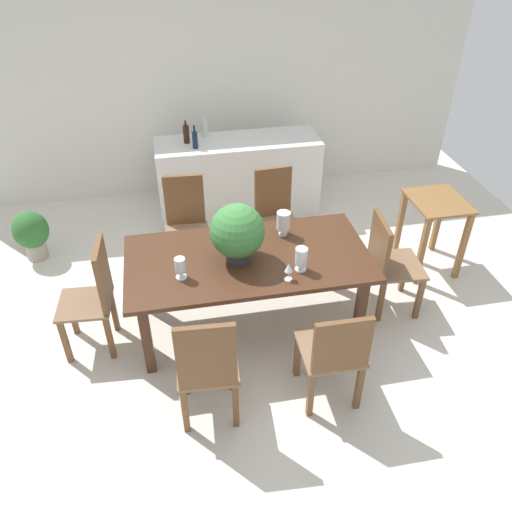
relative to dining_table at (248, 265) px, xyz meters
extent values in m
plane|color=silver|center=(0.00, 0.10, -0.67)|extent=(7.04, 7.04, 0.00)
cube|color=silver|center=(0.00, 2.70, 0.63)|extent=(6.40, 0.10, 2.60)
cube|color=#422616|center=(0.00, 0.00, 0.06)|extent=(2.01, 1.02, 0.04)
cube|color=#422616|center=(-0.88, -0.39, -0.31)|extent=(0.08, 0.08, 0.71)
cube|color=#422616|center=(0.88, -0.39, -0.31)|extent=(0.08, 0.08, 0.71)
cube|color=#422616|center=(-0.88, 0.39, -0.31)|extent=(0.08, 0.08, 0.71)
cube|color=#422616|center=(0.88, 0.39, -0.31)|extent=(0.08, 0.08, 0.71)
cube|color=brown|center=(-0.64, 0.69, -0.44)|extent=(0.05, 0.05, 0.45)
cube|color=brown|center=(-0.29, 0.67, -0.44)|extent=(0.05, 0.05, 0.45)
cube|color=brown|center=(-0.61, 1.05, -0.44)|extent=(0.05, 0.05, 0.45)
cube|color=brown|center=(-0.27, 1.03, -0.44)|extent=(0.05, 0.05, 0.45)
cube|color=brown|center=(-0.45, 0.86, -0.20)|extent=(0.45, 0.46, 0.03)
cube|color=brown|center=(-0.44, 1.06, 0.08)|extent=(0.39, 0.06, 0.53)
cube|color=brown|center=(0.30, 0.69, -0.44)|extent=(0.05, 0.05, 0.45)
cube|color=brown|center=(0.63, 0.71, -0.44)|extent=(0.05, 0.05, 0.45)
cube|color=brown|center=(0.28, 1.02, -0.44)|extent=(0.05, 0.05, 0.45)
cube|color=brown|center=(0.61, 1.04, -0.44)|extent=(0.05, 0.05, 0.45)
cube|color=brown|center=(0.45, 0.86, -0.20)|extent=(0.43, 0.43, 0.03)
cube|color=brown|center=(0.44, 1.04, 0.08)|extent=(0.38, 0.06, 0.53)
cube|color=brown|center=(-1.52, 0.18, -0.44)|extent=(0.05, 0.05, 0.45)
cube|color=brown|center=(-1.55, -0.16, -0.44)|extent=(0.05, 0.05, 0.45)
cube|color=brown|center=(-1.17, 0.16, -0.44)|extent=(0.05, 0.05, 0.45)
cube|color=brown|center=(-1.19, -0.18, -0.44)|extent=(0.05, 0.05, 0.45)
cube|color=brown|center=(-1.36, 0.00, -0.20)|extent=(0.45, 0.44, 0.03)
cube|color=brown|center=(-1.16, -0.01, 0.08)|extent=(0.07, 0.38, 0.54)
cube|color=brown|center=(0.64, -0.67, -0.44)|extent=(0.04, 0.04, 0.45)
cube|color=brown|center=(0.27, -0.66, -0.44)|extent=(0.04, 0.04, 0.45)
cube|color=brown|center=(0.64, -1.06, -0.44)|extent=(0.04, 0.04, 0.45)
cube|color=brown|center=(0.27, -1.06, -0.44)|extent=(0.04, 0.04, 0.45)
cube|color=brown|center=(0.45, -0.86, -0.20)|extent=(0.45, 0.47, 0.03)
cube|color=brown|center=(0.45, -1.07, 0.04)|extent=(0.41, 0.04, 0.46)
cube|color=brown|center=(1.52, -0.21, -0.44)|extent=(0.05, 0.05, 0.45)
cube|color=brown|center=(1.55, 0.18, -0.44)|extent=(0.05, 0.05, 0.45)
cube|color=brown|center=(1.16, -0.18, -0.44)|extent=(0.05, 0.05, 0.45)
cube|color=brown|center=(1.20, 0.21, -0.44)|extent=(0.05, 0.05, 0.45)
cube|color=brown|center=(1.36, 0.00, -0.20)|extent=(0.47, 0.50, 0.03)
cube|color=brown|center=(1.16, 0.02, 0.05)|extent=(0.08, 0.43, 0.47)
cube|color=brown|center=(-0.26, -0.70, -0.44)|extent=(0.05, 0.05, 0.45)
cube|color=brown|center=(-0.62, -0.68, -0.44)|extent=(0.05, 0.05, 0.45)
cube|color=brown|center=(-0.29, -1.04, -0.44)|extent=(0.05, 0.05, 0.45)
cube|color=brown|center=(-0.64, -1.02, -0.44)|extent=(0.05, 0.05, 0.45)
cube|color=brown|center=(-0.45, -0.86, -0.20)|extent=(0.46, 0.44, 0.03)
cube|color=brown|center=(-0.47, -1.05, 0.09)|extent=(0.40, 0.07, 0.55)
cylinder|color=#333338|center=(-0.09, -0.02, 0.14)|extent=(0.19, 0.19, 0.11)
sphere|color=#387538|center=(-0.09, -0.02, 0.36)|extent=(0.44, 0.44, 0.44)
sphere|color=silver|center=(-0.15, 0.10, 0.44)|extent=(0.04, 0.04, 0.04)
sphere|color=silver|center=(-0.20, 0.03, 0.39)|extent=(0.05, 0.05, 0.05)
sphere|color=silver|center=(-0.19, 0.11, 0.47)|extent=(0.05, 0.05, 0.05)
sphere|color=silver|center=(-0.09, -0.17, 0.43)|extent=(0.05, 0.05, 0.05)
sphere|color=silver|center=(-0.07, 0.15, 0.32)|extent=(0.04, 0.04, 0.04)
cylinder|color=silver|center=(0.38, -0.25, 0.09)|extent=(0.09, 0.09, 0.01)
cylinder|color=silver|center=(0.38, -0.25, 0.12)|extent=(0.02, 0.02, 0.05)
cylinder|color=silver|center=(0.38, -0.25, 0.22)|extent=(0.10, 0.10, 0.14)
cylinder|color=silver|center=(0.36, 0.27, 0.09)|extent=(0.08, 0.08, 0.01)
cylinder|color=silver|center=(0.36, 0.27, 0.12)|extent=(0.03, 0.03, 0.05)
cylinder|color=silver|center=(0.36, 0.27, 0.23)|extent=(0.12, 0.12, 0.16)
cylinder|color=silver|center=(-0.56, -0.17, 0.09)|extent=(0.09, 0.09, 0.01)
cylinder|color=silver|center=(-0.56, -0.17, 0.12)|extent=(0.03, 0.03, 0.05)
cylinder|color=silver|center=(-0.56, -0.17, 0.21)|extent=(0.08, 0.08, 0.12)
cylinder|color=silver|center=(0.25, -0.35, 0.09)|extent=(0.06, 0.06, 0.00)
cylinder|color=silver|center=(0.25, -0.35, 0.13)|extent=(0.01, 0.01, 0.07)
cone|color=silver|center=(0.25, -0.35, 0.20)|extent=(0.06, 0.06, 0.07)
cube|color=silver|center=(0.24, 1.96, -0.21)|extent=(1.85, 0.60, 0.92)
cylinder|color=#B2BFB7|center=(-0.10, 2.14, 0.35)|extent=(0.06, 0.06, 0.19)
cylinder|color=#B2BFB7|center=(-0.10, 2.14, 0.47)|extent=(0.02, 0.02, 0.05)
cylinder|color=black|center=(-0.32, 2.01, 0.35)|extent=(0.07, 0.07, 0.20)
cylinder|color=black|center=(-0.32, 2.01, 0.48)|extent=(0.02, 0.02, 0.06)
cylinder|color=#0F1E38|center=(-0.24, 1.85, 0.35)|extent=(0.06, 0.06, 0.18)
cylinder|color=#0F1E38|center=(-0.24, 1.85, 0.47)|extent=(0.02, 0.02, 0.07)
cube|color=brown|center=(1.96, 0.52, 0.10)|extent=(0.51, 0.58, 0.02)
cube|color=brown|center=(1.74, 0.27, -0.29)|extent=(0.05, 0.05, 0.75)
cube|color=brown|center=(2.18, 0.27, -0.29)|extent=(0.05, 0.05, 0.75)
cube|color=brown|center=(1.74, 0.78, -0.29)|extent=(0.05, 0.05, 0.75)
cube|color=brown|center=(2.18, 0.78, -0.29)|extent=(0.05, 0.05, 0.75)
cylinder|color=#9E9384|center=(-2.03, 1.45, -0.57)|extent=(0.22, 0.22, 0.20)
ellipsoid|color=#2D662D|center=(-2.03, 1.45, -0.32)|extent=(0.36, 0.36, 0.40)
camera|label=1|loc=(-0.59, -3.36, 2.57)|focal=36.00mm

